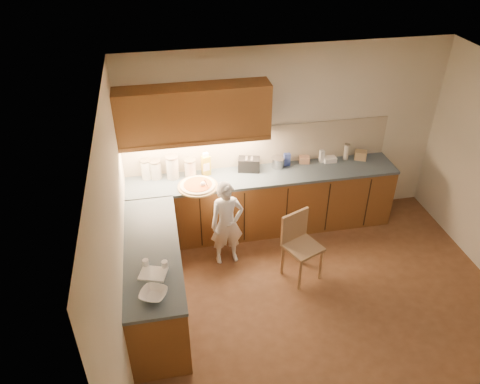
# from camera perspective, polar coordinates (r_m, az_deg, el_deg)

# --- Properties ---
(room) EXTENTS (4.54, 4.50, 2.62)m
(room) POSITION_cam_1_polar(r_m,az_deg,el_deg) (4.80, 12.20, -0.01)
(room) COLOR brown
(room) RESTS_ON ground
(l_counter) EXTENTS (3.77, 2.62, 0.92)m
(l_counter) POSITION_cam_1_polar(r_m,az_deg,el_deg) (6.25, -1.19, -4.01)
(l_counter) COLOR brown
(l_counter) RESTS_ON ground
(backsplash) EXTENTS (3.75, 0.02, 0.58)m
(backsplash) POSITION_cam_1_polar(r_m,az_deg,el_deg) (6.55, 2.35, 5.65)
(backsplash) COLOR #C4B798
(backsplash) RESTS_ON l_counter
(upper_cabinets) EXTENTS (1.95, 0.36, 0.73)m
(upper_cabinets) POSITION_cam_1_polar(r_m,az_deg,el_deg) (6.00, -5.68, 9.55)
(upper_cabinets) COLOR brown
(upper_cabinets) RESTS_ON ground
(pizza_on_board) EXTENTS (0.53, 0.53, 0.21)m
(pizza_on_board) POSITION_cam_1_polar(r_m,az_deg,el_deg) (6.17, -5.14, 0.76)
(pizza_on_board) COLOR tan
(pizza_on_board) RESTS_ON l_counter
(child) EXTENTS (0.46, 0.32, 1.20)m
(child) POSITION_cam_1_polar(r_m,az_deg,el_deg) (6.04, -1.61, -3.87)
(child) COLOR white
(child) RESTS_ON ground
(wooden_chair) EXTENTS (0.53, 0.53, 0.90)m
(wooden_chair) POSITION_cam_1_polar(r_m,az_deg,el_deg) (5.93, 7.25, -5.98)
(wooden_chair) COLOR #A88358
(wooden_chair) RESTS_ON ground
(mixing_bowl) EXTENTS (0.34, 0.34, 0.06)m
(mixing_bowl) POSITION_cam_1_polar(r_m,az_deg,el_deg) (4.69, -10.51, -12.17)
(mixing_bowl) COLOR white
(mixing_bowl) RESTS_ON l_counter
(canister_a) EXTENTS (0.14, 0.14, 0.28)m
(canister_a) POSITION_cam_1_polar(r_m,az_deg,el_deg) (6.41, -11.37, 2.76)
(canister_a) COLOR white
(canister_a) RESTS_ON l_counter
(canister_b) EXTENTS (0.15, 0.15, 0.27)m
(canister_b) POSITION_cam_1_polar(r_m,az_deg,el_deg) (6.39, -10.25, 2.73)
(canister_b) COLOR beige
(canister_b) RESTS_ON l_counter
(canister_c) EXTENTS (0.18, 0.18, 0.33)m
(canister_c) POSITION_cam_1_polar(r_m,az_deg,el_deg) (6.34, -8.24, 3.03)
(canister_c) COLOR beige
(canister_c) RESTS_ON l_counter
(canister_d) EXTENTS (0.16, 0.16, 0.26)m
(canister_d) POSITION_cam_1_polar(r_m,az_deg,el_deg) (6.36, -6.10, 2.94)
(canister_d) COLOR silver
(canister_d) RESTS_ON l_counter
(oil_jug) EXTENTS (0.13, 0.11, 0.34)m
(oil_jug) POSITION_cam_1_polar(r_m,az_deg,el_deg) (6.37, -4.17, 3.32)
(oil_jug) COLOR gold
(oil_jug) RESTS_ON l_counter
(toaster) EXTENTS (0.33, 0.24, 0.19)m
(toaster) POSITION_cam_1_polar(r_m,az_deg,el_deg) (6.48, 1.11, 3.39)
(toaster) COLOR black
(toaster) RESTS_ON l_counter
(steel_pot) EXTENTS (0.19, 0.19, 0.14)m
(steel_pot) POSITION_cam_1_polar(r_m,az_deg,el_deg) (6.60, 4.66, 3.62)
(steel_pot) COLOR #B1B1B6
(steel_pot) RESTS_ON l_counter
(blue_box) EXTENTS (0.09, 0.07, 0.18)m
(blue_box) POSITION_cam_1_polar(r_m,az_deg,el_deg) (6.65, 5.74, 3.97)
(blue_box) COLOR #33469B
(blue_box) RESTS_ON l_counter
(card_box_a) EXTENTS (0.16, 0.13, 0.10)m
(card_box_a) POSITION_cam_1_polar(r_m,az_deg,el_deg) (6.75, 7.85, 3.93)
(card_box_a) COLOR tan
(card_box_a) RESTS_ON l_counter
(white_bottle) EXTENTS (0.06, 0.06, 0.18)m
(white_bottle) POSITION_cam_1_polar(r_m,az_deg,el_deg) (6.80, 9.94, 4.32)
(white_bottle) COLOR white
(white_bottle) RESTS_ON l_counter
(flat_pack) EXTENTS (0.18, 0.13, 0.07)m
(flat_pack) POSITION_cam_1_polar(r_m,az_deg,el_deg) (6.85, 10.87, 3.93)
(flat_pack) COLOR white
(flat_pack) RESTS_ON l_counter
(tall_jar) EXTENTS (0.08, 0.08, 0.25)m
(tall_jar) POSITION_cam_1_polar(r_m,az_deg,el_deg) (6.92, 12.84, 4.83)
(tall_jar) COLOR silver
(tall_jar) RESTS_ON l_counter
(card_box_b) EXTENTS (0.20, 0.18, 0.13)m
(card_box_b) POSITION_cam_1_polar(r_m,az_deg,el_deg) (7.00, 14.48, 4.38)
(card_box_b) COLOR tan
(card_box_b) RESTS_ON l_counter
(dough_cloth) EXTENTS (0.32, 0.28, 0.02)m
(dough_cloth) POSITION_cam_1_polar(r_m,az_deg,el_deg) (4.94, -10.55, -9.76)
(dough_cloth) COLOR white
(dough_cloth) RESTS_ON l_counter
(spice_jar_a) EXTENTS (0.08, 0.08, 0.09)m
(spice_jar_a) POSITION_cam_1_polar(r_m,az_deg,el_deg) (5.02, -11.42, -8.51)
(spice_jar_a) COLOR white
(spice_jar_a) RESTS_ON l_counter
(spice_jar_b) EXTENTS (0.09, 0.09, 0.09)m
(spice_jar_b) POSITION_cam_1_polar(r_m,az_deg,el_deg) (4.96, -9.16, -8.75)
(spice_jar_b) COLOR white
(spice_jar_b) RESTS_ON l_counter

